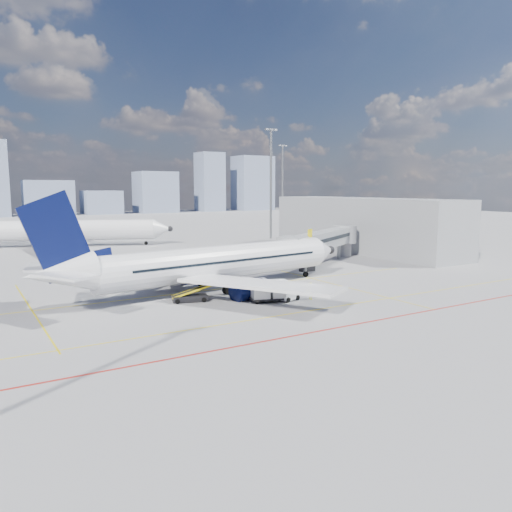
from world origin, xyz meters
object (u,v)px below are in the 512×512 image
Objects in this scene: second_aircraft at (63,231)px; baggage_tug at (288,294)px; cargo_dolly at (270,290)px; ramp_worker at (311,291)px; belt_loader at (191,297)px; main_aircraft at (209,264)px.

second_aircraft is 65.50m from baggage_tug.
second_aircraft is 64.60m from cargo_dolly.
cargo_dolly is 4.61m from ramp_worker.
cargo_dolly is at bearing -15.43° from belt_loader.
cargo_dolly is at bearing -60.97° from second_aircraft.
cargo_dolly is 0.84× the size of belt_loader.
cargo_dolly reaches higher than ramp_worker.
main_aircraft is 22.35× the size of ramp_worker.
cargo_dolly is (3.19, -7.99, -1.99)m from main_aircraft.
main_aircraft reaches higher than belt_loader.
cargo_dolly reaches higher than belt_loader.
main_aircraft is at bearing 127.99° from cargo_dolly.
belt_loader is at bearing 134.92° from baggage_tug.
baggage_tug is 2.63m from ramp_worker.
belt_loader reaches higher than ramp_worker.
main_aircraft is 12.22m from ramp_worker.
baggage_tug is 0.57× the size of cargo_dolly.
second_aircraft is 22.93× the size of ramp_worker.
belt_loader is (-8.93, 4.89, -0.21)m from baggage_tug.
second_aircraft is at bearing 13.24° from ramp_worker.
second_aircraft is 16.50× the size of baggage_tug.
ramp_worker reaches higher than baggage_tug.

